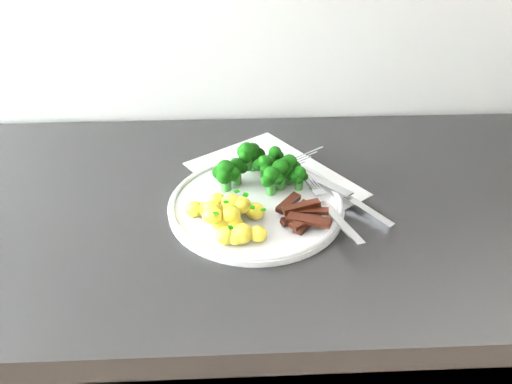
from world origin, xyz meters
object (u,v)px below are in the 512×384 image
(potatoes, at_px, (230,218))
(knife, at_px, (355,203))
(broccoli, at_px, (261,166))
(counter, at_px, (283,377))
(plate, at_px, (256,204))
(fork, at_px, (332,211))
(beef_strips, at_px, (302,215))
(recipe_paper, at_px, (273,179))

(potatoes, relative_size, knife, 0.74)
(potatoes, bearing_deg, broccoli, 66.28)
(counter, bearing_deg, plate, -167.99)
(counter, height_order, fork, fork)
(counter, relative_size, knife, 14.86)
(beef_strips, bearing_deg, broccoli, 118.46)
(broccoli, bearing_deg, fork, -42.54)
(plate, distance_m, broccoli, 0.07)
(broccoli, height_order, potatoes, broccoli)
(recipe_paper, distance_m, potatoes, 0.16)
(plate, relative_size, broccoli, 1.78)
(plate, relative_size, fork, 1.48)
(recipe_paper, bearing_deg, potatoes, -117.86)
(fork, xyz_separation_m, knife, (0.04, 0.03, -0.01))
(beef_strips, distance_m, knife, 0.10)
(beef_strips, bearing_deg, fork, 10.34)
(recipe_paper, height_order, knife, knife)
(recipe_paper, relative_size, fork, 1.82)
(potatoes, bearing_deg, counter, 35.33)
(fork, distance_m, knife, 0.05)
(counter, bearing_deg, recipe_paper, 108.92)
(recipe_paper, xyz_separation_m, potatoes, (-0.07, -0.14, 0.02))
(fork, bearing_deg, recipe_paper, 123.42)
(counter, relative_size, recipe_paper, 7.08)
(recipe_paper, bearing_deg, knife, -36.19)
(plate, bearing_deg, recipe_paper, 67.86)
(counter, height_order, recipe_paper, recipe_paper)
(counter, height_order, beef_strips, beef_strips)
(recipe_paper, xyz_separation_m, plate, (-0.03, -0.08, 0.01))
(counter, xyz_separation_m, potatoes, (-0.10, -0.07, 0.47))
(fork, bearing_deg, beef_strips, -169.66)
(plate, bearing_deg, broccoli, 80.17)
(potatoes, relative_size, fork, 0.64)
(counter, height_order, broccoli, broccoli)
(recipe_paper, distance_m, knife, 0.15)
(plate, bearing_deg, beef_strips, -35.12)
(knife, bearing_deg, plate, 177.63)
(plate, bearing_deg, knife, -2.37)
(potatoes, bearing_deg, fork, 7.25)
(recipe_paper, xyz_separation_m, broccoli, (-0.02, -0.03, 0.04))
(plate, distance_m, beef_strips, 0.08)
(broccoli, distance_m, fork, 0.14)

